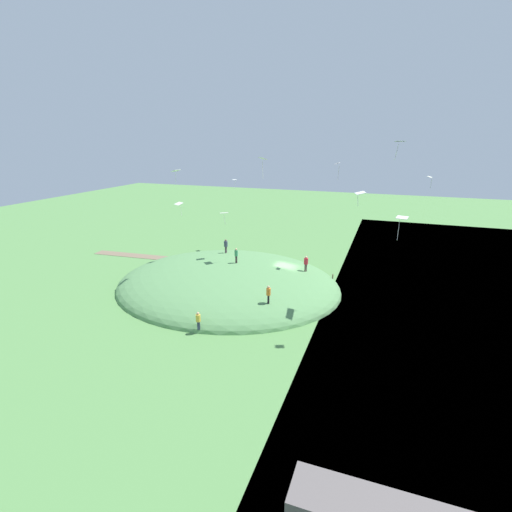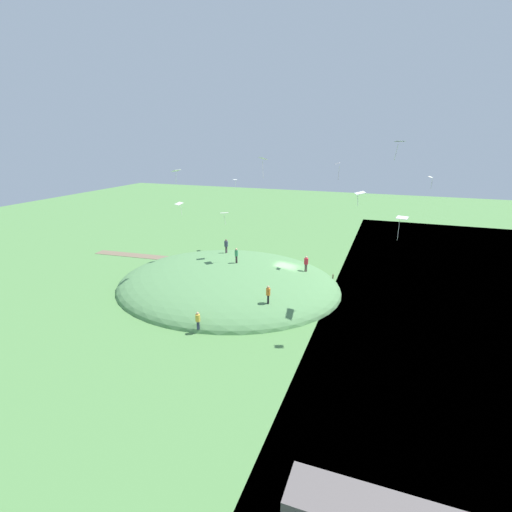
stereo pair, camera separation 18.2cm
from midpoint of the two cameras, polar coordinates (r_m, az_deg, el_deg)
ground_plane at (r=43.83m, az=4.78°, el=-4.05°), size 160.00×160.00×0.00m
grass_hill at (r=42.99m, az=-4.20°, el=-4.49°), size 25.60×22.50×5.05m
dirt_path at (r=54.85m, az=-15.46°, el=-0.15°), size 18.07×3.07×0.04m
person_watching_kites at (r=42.26m, az=-2.90°, el=0.36°), size 0.48×0.48×1.74m
person_walking_path at (r=47.12m, az=-4.48°, el=1.77°), size 0.54×0.54×1.78m
person_with_child at (r=32.61m, az=-8.74°, el=-9.45°), size 0.58×0.58×1.64m
person_near_shore at (r=41.95m, az=7.80°, el=-0.90°), size 0.65×0.65×1.81m
person_on_hilltop at (r=34.17m, az=2.03°, el=-5.58°), size 0.56×0.56×1.75m
kite_0 at (r=46.38m, az=-11.57°, el=7.80°), size 1.31×1.18×1.67m
kite_1 at (r=44.54m, az=25.25°, el=10.76°), size 0.59×0.72×1.27m
kite_2 at (r=41.57m, az=1.18°, el=14.54°), size 1.22×1.20×2.28m
kite_3 at (r=41.17m, az=12.51°, el=13.48°), size 0.57×0.81×1.80m
kite_4 at (r=36.55m, az=21.55°, el=5.30°), size 1.15×0.93×2.24m
kite_5 at (r=54.83m, az=-3.12°, el=11.50°), size 0.93×0.95×1.41m
kite_6 at (r=43.64m, az=-4.74°, el=6.52°), size 1.15×1.07×1.49m
kite_7 at (r=40.74m, az=-12.03°, el=12.59°), size 0.83×1.05×1.33m
kite_8 at (r=29.89m, az=21.25°, el=15.87°), size 0.84×0.71×1.37m
kite_9 at (r=33.05m, az=15.78°, el=9.22°), size 1.07×1.30×1.29m
mooring_post at (r=43.95m, az=11.78°, el=-3.50°), size 0.14×0.14×1.17m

